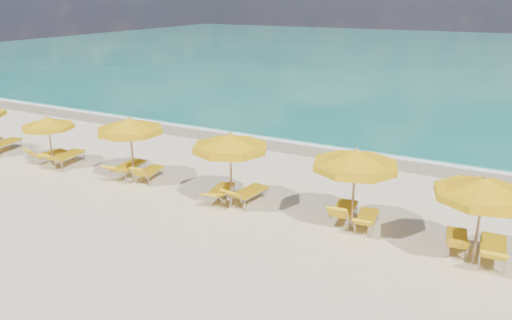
% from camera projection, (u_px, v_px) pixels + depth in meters
% --- Properties ---
extents(ground_plane, '(120.00, 120.00, 0.00)m').
position_uv_depth(ground_plane, '(234.00, 207.00, 16.32)').
color(ground_plane, beige).
extents(ocean, '(120.00, 80.00, 0.30)m').
position_uv_depth(ocean, '(451.00, 56.00, 56.40)').
color(ocean, '#126656').
rests_on(ocean, ground).
extents(wet_sand_band, '(120.00, 2.60, 0.01)m').
position_uv_depth(wet_sand_band, '(318.00, 149.00, 22.50)').
color(wet_sand_band, tan).
rests_on(wet_sand_band, ground).
extents(foam_line, '(120.00, 1.20, 0.03)m').
position_uv_depth(foam_line, '(324.00, 144.00, 23.16)').
color(foam_line, white).
rests_on(foam_line, ground).
extents(whitecap_near, '(14.00, 0.36, 0.05)m').
position_uv_depth(whitecap_near, '(287.00, 99.00, 33.22)').
color(whitecap_near, white).
rests_on(whitecap_near, ground).
extents(umbrella_2, '(2.31, 2.31, 2.07)m').
position_uv_depth(umbrella_2, '(48.00, 123.00, 19.77)').
color(umbrella_2, '#AB8055').
rests_on(umbrella_2, ground).
extents(umbrella_3, '(3.13, 3.13, 2.46)m').
position_uv_depth(umbrella_3, '(130.00, 126.00, 18.03)').
color(umbrella_3, '#AB8055').
rests_on(umbrella_3, ground).
extents(umbrella_4, '(2.54, 2.54, 2.50)m').
position_uv_depth(umbrella_4, '(230.00, 143.00, 15.87)').
color(umbrella_4, '#AB8055').
rests_on(umbrella_4, ground).
extents(umbrella_5, '(2.75, 2.75, 2.53)m').
position_uv_depth(umbrella_5, '(356.00, 160.00, 14.14)').
color(umbrella_5, '#AB8055').
rests_on(umbrella_5, ground).
extents(umbrella_6, '(2.74, 2.74, 2.45)m').
position_uv_depth(umbrella_6, '(484.00, 189.00, 12.24)').
color(umbrella_6, '#AB8055').
rests_on(umbrella_6, ground).
extents(lounger_1_right, '(0.96, 2.07, 0.77)m').
position_uv_depth(lounger_1_right, '(4.00, 147.00, 22.03)').
color(lounger_1_right, '#A5A8AD').
rests_on(lounger_1_right, ground).
extents(lounger_2_left, '(0.76, 1.70, 0.82)m').
position_uv_depth(lounger_2_left, '(49.00, 157.00, 20.67)').
color(lounger_2_left, '#A5A8AD').
rests_on(lounger_2_left, ground).
extents(lounger_2_right, '(0.92, 2.08, 0.84)m').
position_uv_depth(lounger_2_right, '(66.00, 160.00, 20.28)').
color(lounger_2_right, '#A5A8AD').
rests_on(lounger_2_right, ground).
extents(lounger_3_left, '(0.90, 2.06, 0.82)m').
position_uv_depth(lounger_3_left, '(128.00, 170.00, 19.05)').
color(lounger_3_left, '#A5A8AD').
rests_on(lounger_3_left, ground).
extents(lounger_3_right, '(0.86, 1.71, 0.81)m').
position_uv_depth(lounger_3_right, '(150.00, 175.00, 18.65)').
color(lounger_3_right, '#A5A8AD').
rests_on(lounger_3_right, ground).
extents(lounger_4_left, '(0.88, 1.84, 0.64)m').
position_uv_depth(lounger_4_left, '(221.00, 194.00, 16.86)').
color(lounger_4_left, '#A5A8AD').
rests_on(lounger_4_left, ground).
extents(lounger_4_right, '(0.88, 1.94, 0.81)m').
position_uv_depth(lounger_4_right, '(248.00, 196.00, 16.62)').
color(lounger_4_right, '#A5A8AD').
rests_on(lounger_4_right, ground).
extents(lounger_5_left, '(0.79, 1.85, 0.88)m').
position_uv_depth(lounger_5_left, '(343.00, 214.00, 15.27)').
color(lounger_5_left, '#A5A8AD').
rests_on(lounger_5_left, ground).
extents(lounger_5_right, '(0.73, 1.72, 0.71)m').
position_uv_depth(lounger_5_right, '(366.00, 222.00, 14.82)').
color(lounger_5_right, '#A5A8AD').
rests_on(lounger_5_right, ground).
extents(lounger_6_left, '(0.76, 1.70, 0.78)m').
position_uv_depth(lounger_6_left, '(456.00, 243.00, 13.53)').
color(lounger_6_left, '#A5A8AD').
rests_on(lounger_6_left, ground).
extents(lounger_6_right, '(0.76, 2.01, 0.85)m').
position_uv_depth(lounger_6_right, '(492.00, 253.00, 12.95)').
color(lounger_6_right, '#A5A8AD').
rests_on(lounger_6_right, ground).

